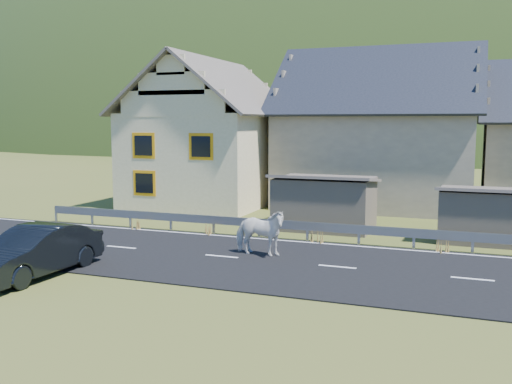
% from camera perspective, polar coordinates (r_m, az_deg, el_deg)
% --- Properties ---
extents(ground, '(160.00, 160.00, 0.00)m').
position_cam_1_polar(ground, '(18.34, 8.13, -7.54)').
color(ground, '#3E4D1C').
rests_on(ground, ground).
extents(road, '(60.00, 7.00, 0.04)m').
position_cam_1_polar(road, '(18.33, 8.13, -7.48)').
color(road, black).
rests_on(road, ground).
extents(lane_markings, '(60.00, 6.60, 0.01)m').
position_cam_1_polar(lane_markings, '(18.33, 8.13, -7.40)').
color(lane_markings, silver).
rests_on(lane_markings, road).
extents(guardrail, '(28.10, 0.09, 0.75)m').
position_cam_1_polar(guardrail, '(21.74, 10.26, -3.76)').
color(guardrail, '#93969B').
rests_on(guardrail, ground).
extents(shed_left, '(4.30, 3.30, 2.40)m').
position_cam_1_polar(shed_left, '(24.78, 6.92, -1.11)').
color(shed_left, '#64584A').
rests_on(shed_left, ground).
extents(shed_right, '(3.80, 2.90, 2.20)m').
position_cam_1_polar(shed_right, '(23.63, 22.12, -2.23)').
color(shed_right, '#64584A').
rests_on(shed_right, ground).
extents(house_cream, '(7.80, 9.80, 8.30)m').
position_cam_1_polar(house_cream, '(32.42, -4.58, 6.61)').
color(house_cream, beige).
rests_on(house_cream, ground).
extents(house_stone_a, '(10.80, 9.80, 8.90)m').
position_cam_1_polar(house_stone_a, '(32.70, 12.30, 6.96)').
color(house_stone_a, tan).
rests_on(house_stone_a, ground).
extents(mountain, '(440.00, 280.00, 260.00)m').
position_cam_1_polar(mountain, '(198.88, 20.79, -0.50)').
color(mountain, '#273E15').
rests_on(mountain, ground).
extents(conifer_patch, '(76.00, 50.00, 28.00)m').
position_cam_1_polar(conifer_patch, '(140.26, -4.21, 7.62)').
color(conifer_patch, black).
rests_on(conifer_patch, ground).
extents(horse, '(0.97, 1.96, 1.62)m').
position_cam_1_polar(horse, '(19.50, 0.35, -4.02)').
color(horse, silver).
rests_on(horse, road).
extents(car, '(1.72, 4.57, 1.49)m').
position_cam_1_polar(car, '(18.35, -21.22, -5.55)').
color(car, black).
rests_on(car, ground).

